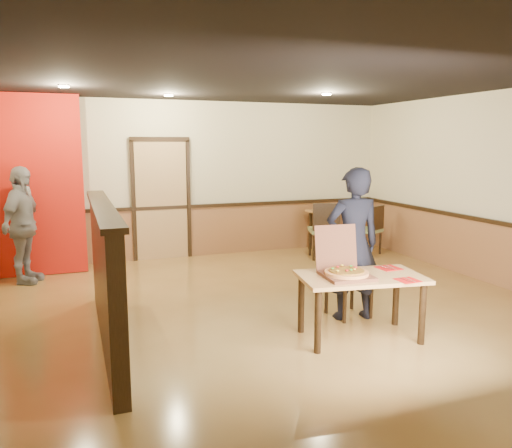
{
  "coord_description": "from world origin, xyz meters",
  "views": [
    {
      "loc": [
        -2.27,
        -5.37,
        2.04
      ],
      "look_at": [
        -0.29,
        0.0,
        1.12
      ],
      "focal_mm": 35.0,
      "sensor_mm": 36.0,
      "label": 1
    }
  ],
  "objects_px": {
    "diner_chair": "(346,273)",
    "passerby": "(23,225)",
    "diner": "(353,244)",
    "pizza_box": "(344,270)",
    "condiment": "(329,207)",
    "main_table": "(361,285)",
    "side_chair_left": "(325,228)",
    "side_table": "(331,220)",
    "side_chair_right": "(370,228)"
  },
  "relations": [
    {
      "from": "passerby",
      "to": "pizza_box",
      "type": "bearing_deg",
      "value": -115.61
    },
    {
      "from": "side_table",
      "to": "pizza_box",
      "type": "height_order",
      "value": "pizza_box"
    },
    {
      "from": "passerby",
      "to": "pizza_box",
      "type": "xyz_separation_m",
      "value": [
        3.31,
        -3.53,
        -0.12
      ]
    },
    {
      "from": "main_table",
      "to": "diner",
      "type": "xyz_separation_m",
      "value": [
        0.24,
        0.57,
        0.31
      ]
    },
    {
      "from": "diner_chair",
      "to": "condiment",
      "type": "relative_size",
      "value": 6.54
    },
    {
      "from": "diner_chair",
      "to": "passerby",
      "type": "xyz_separation_m",
      "value": [
        -3.74,
        2.85,
        0.36
      ]
    },
    {
      "from": "diner_chair",
      "to": "diner",
      "type": "relative_size",
      "value": 0.52
    },
    {
      "from": "main_table",
      "to": "condiment",
      "type": "relative_size",
      "value": 9.71
    },
    {
      "from": "condiment",
      "to": "diner_chair",
      "type": "bearing_deg",
      "value": -115.25
    },
    {
      "from": "main_table",
      "to": "diner",
      "type": "relative_size",
      "value": 0.77
    },
    {
      "from": "side_chair_right",
      "to": "pizza_box",
      "type": "distance_m",
      "value": 4.26
    },
    {
      "from": "pizza_box",
      "to": "side_chair_left",
      "type": "bearing_deg",
      "value": 70.07
    },
    {
      "from": "diner_chair",
      "to": "side_table",
      "type": "xyz_separation_m",
      "value": [
        1.63,
        3.34,
        0.09
      ]
    },
    {
      "from": "main_table",
      "to": "side_table",
      "type": "xyz_separation_m",
      "value": [
        1.87,
        4.05,
        0.02
      ]
    },
    {
      "from": "diner",
      "to": "passerby",
      "type": "xyz_separation_m",
      "value": [
        -3.73,
        2.99,
        -0.03
      ]
    },
    {
      "from": "diner",
      "to": "side_chair_left",
      "type": "bearing_deg",
      "value": -103.61
    },
    {
      "from": "side_chair_left",
      "to": "diner_chair",
      "type": "bearing_deg",
      "value": 83.9
    },
    {
      "from": "pizza_box",
      "to": "side_table",
      "type": "bearing_deg",
      "value": 67.97
    },
    {
      "from": "passerby",
      "to": "condiment",
      "type": "xyz_separation_m",
      "value": [
        5.32,
        0.52,
        -0.02
      ]
    },
    {
      "from": "pizza_box",
      "to": "diner",
      "type": "bearing_deg",
      "value": 57.11
    },
    {
      "from": "main_table",
      "to": "diner_chair",
      "type": "distance_m",
      "value": 0.76
    },
    {
      "from": "main_table",
      "to": "pizza_box",
      "type": "relative_size",
      "value": 2.3
    },
    {
      "from": "side_chair_right",
      "to": "condiment",
      "type": "relative_size",
      "value": 6.51
    },
    {
      "from": "diner_chair",
      "to": "passerby",
      "type": "relative_size",
      "value": 0.54
    },
    {
      "from": "side_chair_left",
      "to": "condiment",
      "type": "relative_size",
      "value": 7.21
    },
    {
      "from": "side_chair_right",
      "to": "diner",
      "type": "height_order",
      "value": "diner"
    },
    {
      "from": "condiment",
      "to": "diner",
      "type": "bearing_deg",
      "value": -114.39
    },
    {
      "from": "diner",
      "to": "condiment",
      "type": "xyz_separation_m",
      "value": [
        1.59,
        3.51,
        -0.04
      ]
    },
    {
      "from": "main_table",
      "to": "side_chair_right",
      "type": "xyz_separation_m",
      "value": [
        2.35,
        3.44,
        -0.07
      ]
    },
    {
      "from": "passerby",
      "to": "condiment",
      "type": "bearing_deg",
      "value": -63.21
    },
    {
      "from": "side_chair_right",
      "to": "side_table",
      "type": "bearing_deg",
      "value": -79.74
    },
    {
      "from": "diner_chair",
      "to": "diner",
      "type": "height_order",
      "value": "diner"
    },
    {
      "from": "side_chair_right",
      "to": "pizza_box",
      "type": "bearing_deg",
      "value": 25.36
    },
    {
      "from": "side_table",
      "to": "side_chair_right",
      "type": "bearing_deg",
      "value": -51.69
    },
    {
      "from": "main_table",
      "to": "passerby",
      "type": "bearing_deg",
      "value": 143.13
    },
    {
      "from": "side_table",
      "to": "pizza_box",
      "type": "xyz_separation_m",
      "value": [
        -2.05,
        -4.02,
        0.15
      ]
    },
    {
      "from": "diner_chair",
      "to": "side_chair_left",
      "type": "xyz_separation_m",
      "value": [
        1.15,
        2.71,
        0.05
      ]
    },
    {
      "from": "side_chair_left",
      "to": "pizza_box",
      "type": "bearing_deg",
      "value": 82.02
    },
    {
      "from": "diner_chair",
      "to": "side_chair_right",
      "type": "relative_size",
      "value": 1.0
    },
    {
      "from": "pizza_box",
      "to": "diner_chair",
      "type": "bearing_deg",
      "value": 63.21
    },
    {
      "from": "passerby",
      "to": "diner_chair",
      "type": "bearing_deg",
      "value": -106.04
    },
    {
      "from": "diner",
      "to": "condiment",
      "type": "distance_m",
      "value": 3.85
    },
    {
      "from": "main_table",
      "to": "side_chair_left",
      "type": "bearing_deg",
      "value": 76.52
    },
    {
      "from": "side_table",
      "to": "pizza_box",
      "type": "relative_size",
      "value": 1.42
    },
    {
      "from": "diner_chair",
      "to": "condiment",
      "type": "distance_m",
      "value": 3.73
    },
    {
      "from": "main_table",
      "to": "diner_chair",
      "type": "xyz_separation_m",
      "value": [
        0.24,
        0.72,
        -0.07
      ]
    },
    {
      "from": "side_chair_left",
      "to": "diner",
      "type": "bearing_deg",
      "value": 84.87
    },
    {
      "from": "main_table",
      "to": "condiment",
      "type": "distance_m",
      "value": 4.48
    },
    {
      "from": "diner",
      "to": "pizza_box",
      "type": "distance_m",
      "value": 0.7
    },
    {
      "from": "diner",
      "to": "condiment",
      "type": "height_order",
      "value": "diner"
    }
  ]
}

